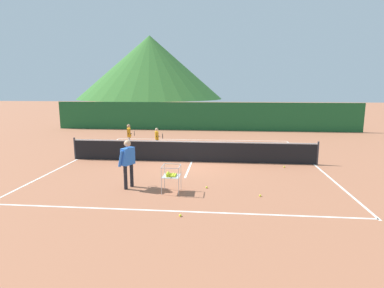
{
  "coord_description": "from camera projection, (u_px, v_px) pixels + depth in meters",
  "views": [
    {
      "loc": [
        1.38,
        -14.05,
        3.42
      ],
      "look_at": [
        0.1,
        -0.91,
        1.0
      ],
      "focal_mm": 29.12,
      "sensor_mm": 36.0,
      "label": 1
    }
  ],
  "objects": [
    {
      "name": "ground_plane",
      "position": [
        192.0,
        162.0,
        14.5
      ],
      "size": [
        120.0,
        120.0,
        0.0
      ],
      "primitive_type": "plane",
      "color": "#A86647"
    },
    {
      "name": "line_baseline_near",
      "position": [
        171.0,
        211.0,
        8.72
      ],
      "size": [
        11.07,
        0.08,
        0.01
      ],
      "primitive_type": "cube",
      "color": "white",
      "rests_on": "ground"
    },
    {
      "name": "line_baseline_far",
      "position": [
        201.0,
        140.0,
        20.5
      ],
      "size": [
        11.07,
        0.08,
        0.01
      ],
      "primitive_type": "cube",
      "color": "white",
      "rests_on": "ground"
    },
    {
      "name": "line_sideline_west",
      "position": [
        78.0,
        159.0,
        15.03
      ],
      "size": [
        0.08,
        12.04,
        0.01
      ],
      "primitive_type": "cube",
      "color": "white",
      "rests_on": "ground"
    },
    {
      "name": "line_sideline_east",
      "position": [
        314.0,
        164.0,
        13.98
      ],
      "size": [
        0.08,
        12.04,
        0.01
      ],
      "primitive_type": "cube",
      "color": "white",
      "rests_on": "ground"
    },
    {
      "name": "line_service_center",
      "position": [
        192.0,
        162.0,
        14.5
      ],
      "size": [
        0.08,
        5.38,
        0.01
      ],
      "primitive_type": "cube",
      "color": "white",
      "rests_on": "ground"
    },
    {
      "name": "tennis_net",
      "position": [
        192.0,
        151.0,
        14.41
      ],
      "size": [
        11.39,
        0.08,
        1.05
      ],
      "color": "#333338",
      "rests_on": "ground"
    },
    {
      "name": "instructor",
      "position": [
        128.0,
        159.0,
        10.56
      ],
      "size": [
        0.5,
        0.83,
        1.67
      ],
      "color": "black",
      "rests_on": "ground"
    },
    {
      "name": "student_0",
      "position": [
        129.0,
        134.0,
        17.46
      ],
      "size": [
        0.56,
        0.58,
        1.38
      ],
      "color": "silver",
      "rests_on": "ground"
    },
    {
      "name": "student_1",
      "position": [
        157.0,
        137.0,
        17.01
      ],
      "size": [
        0.54,
        0.52,
        1.23
      ],
      "color": "black",
      "rests_on": "ground"
    },
    {
      "name": "ball_cart",
      "position": [
        171.0,
        175.0,
        10.19
      ],
      "size": [
        0.58,
        0.58,
        0.9
      ],
      "color": "#B7B7BC",
      "rests_on": "ground"
    },
    {
      "name": "tennis_ball_0",
      "position": [
        174.0,
        173.0,
        12.39
      ],
      "size": [
        0.07,
        0.07,
        0.07
      ],
      "primitive_type": "sphere",
      "color": "yellow",
      "rests_on": "ground"
    },
    {
      "name": "tennis_ball_1",
      "position": [
        260.0,
        196.0,
        9.87
      ],
      "size": [
        0.07,
        0.07,
        0.07
      ],
      "primitive_type": "sphere",
      "color": "yellow",
      "rests_on": "ground"
    },
    {
      "name": "tennis_ball_2",
      "position": [
        284.0,
        167.0,
        13.42
      ],
      "size": [
        0.07,
        0.07,
        0.07
      ],
      "primitive_type": "sphere",
      "color": "yellow",
      "rests_on": "ground"
    },
    {
      "name": "tennis_ball_3",
      "position": [
        174.0,
        177.0,
        11.93
      ],
      "size": [
        0.07,
        0.07,
        0.07
      ],
      "primitive_type": "sphere",
      "color": "yellow",
      "rests_on": "ground"
    },
    {
      "name": "tennis_ball_4",
      "position": [
        207.0,
        187.0,
        10.68
      ],
      "size": [
        0.07,
        0.07,
        0.07
      ],
      "primitive_type": "sphere",
      "color": "yellow",
      "rests_on": "ground"
    },
    {
      "name": "tennis_ball_5",
      "position": [
        180.0,
        215.0,
        8.34
      ],
      "size": [
        0.07,
        0.07,
        0.07
      ],
      "primitive_type": "sphere",
      "color": "yellow",
      "rests_on": "ground"
    },
    {
      "name": "tennis_ball_6",
      "position": [
        167.0,
        175.0,
        12.14
      ],
      "size": [
        0.07,
        0.07,
        0.07
      ],
      "primitive_type": "sphere",
      "color": "yellow",
      "rests_on": "ground"
    },
    {
      "name": "windscreen_fence",
      "position": [
        205.0,
        116.0,
        24.87
      ],
      "size": [
        24.35,
        0.08,
        2.24
      ],
      "primitive_type": "cube",
      "color": "#1E5B2D",
      "rests_on": "ground"
    },
    {
      "name": "hill_0",
      "position": [
        150.0,
        68.0,
        91.4
      ],
      "size": [
        42.26,
        42.26,
        18.18
      ],
      "primitive_type": "cone",
      "color": "#38702D",
      "rests_on": "ground"
    }
  ]
}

